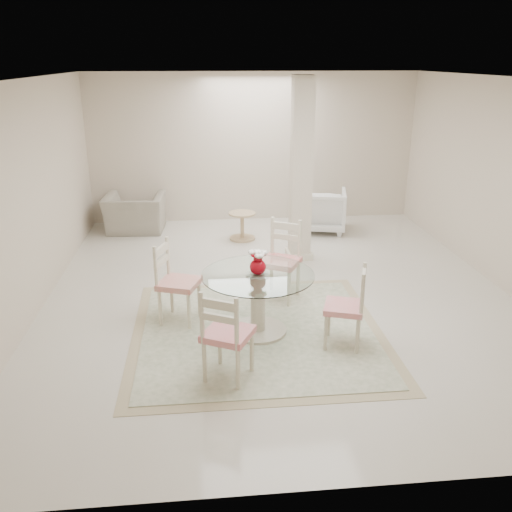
{
  "coord_description": "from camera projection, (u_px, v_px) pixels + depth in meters",
  "views": [
    {
      "loc": [
        -0.96,
        -6.51,
        2.93
      ],
      "look_at": [
        -0.39,
        -0.89,
        0.85
      ],
      "focal_mm": 38.0,
      "sensor_mm": 36.0,
      "label": 1
    }
  ],
  "objects": [
    {
      "name": "ground",
      "position": [
        279.0,
        292.0,
        7.18
      ],
      "size": [
        7.0,
        7.0,
        0.0
      ],
      "primitive_type": "plane",
      "color": "beige",
      "rests_on": "ground"
    },
    {
      "name": "armchair_white",
      "position": [
        322.0,
        210.0,
        9.61
      ],
      "size": [
        0.96,
        0.98,
        0.75
      ],
      "primitive_type": "imported",
      "rotation": [
        0.0,
        0.0,
        2.92
      ],
      "color": "white",
      "rests_on": "ground"
    },
    {
      "name": "dining_chair_west",
      "position": [
        173.0,
        276.0,
        6.21
      ],
      "size": [
        0.55,
        0.55,
        1.07
      ],
      "rotation": [
        0.0,
        0.0,
        1.23
      ],
      "color": "#F4EAC9",
      "rests_on": "ground"
    },
    {
      "name": "dining_table",
      "position": [
        258.0,
        303.0,
        6.0
      ],
      "size": [
        1.23,
        1.23,
        0.71
      ],
      "rotation": [
        0.0,
        0.0,
        -0.4
      ],
      "color": "beige",
      "rests_on": "ground"
    },
    {
      "name": "dining_chair_south",
      "position": [
        225.0,
        329.0,
        5.02
      ],
      "size": [
        0.57,
        0.57,
        1.05
      ],
      "rotation": [
        0.0,
        0.0,
        2.67
      ],
      "color": "beige",
      "rests_on": "ground"
    },
    {
      "name": "side_table",
      "position": [
        242.0,
        227.0,
        9.19
      ],
      "size": [
        0.45,
        0.45,
        0.47
      ],
      "color": "tan",
      "rests_on": "ground"
    },
    {
      "name": "dining_chair_north",
      "position": [
        282.0,
        254.0,
        6.83
      ],
      "size": [
        0.61,
        0.61,
        1.12
      ],
      "rotation": [
        0.0,
        0.0,
        -0.48
      ],
      "color": "beige",
      "rests_on": "ground"
    },
    {
      "name": "recliner_taupe",
      "position": [
        135.0,
        213.0,
        9.59
      ],
      "size": [
        1.07,
        0.96,
        0.66
      ],
      "primitive_type": "imported",
      "rotation": [
        0.0,
        0.0,
        3.07
      ],
      "color": "gray",
      "rests_on": "ground"
    },
    {
      "name": "area_rug",
      "position": [
        258.0,
        332.0,
        6.12
      ],
      "size": [
        2.81,
        2.81,
        0.02
      ],
      "color": "tan",
      "rests_on": "ground"
    },
    {
      "name": "column",
      "position": [
        301.0,
        171.0,
        7.98
      ],
      "size": [
        0.3,
        0.3,
        2.7
      ],
      "primitive_type": "cube",
      "color": "beige",
      "rests_on": "ground"
    },
    {
      "name": "red_vase",
      "position": [
        258.0,
        262.0,
        5.83
      ],
      "size": [
        0.21,
        0.2,
        0.28
      ],
      "color": "#AA0513",
      "rests_on": "dining_table"
    },
    {
      "name": "room_shell",
      "position": [
        281.0,
        152.0,
        6.54
      ],
      "size": [
        6.02,
        7.02,
        2.71
      ],
      "color": "beige",
      "rests_on": "ground"
    },
    {
      "name": "dining_chair_east",
      "position": [
        351.0,
        301.0,
        5.66
      ],
      "size": [
        0.51,
        0.51,
        1.0
      ],
      "rotation": [
        0.0,
        0.0,
        -1.89
      ],
      "color": "beige",
      "rests_on": "ground"
    }
  ]
}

